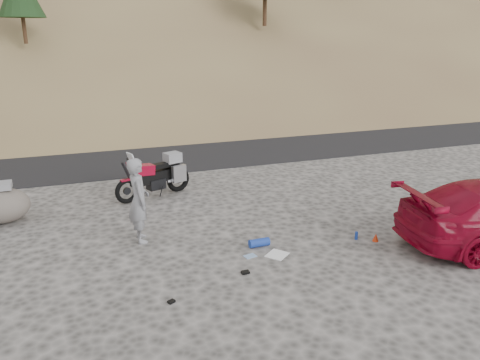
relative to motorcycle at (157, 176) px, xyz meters
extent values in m
plane|color=#3E3C39|center=(0.22, -3.39, -0.63)|extent=(140.00, 140.00, 0.00)
cube|color=black|center=(0.22, 5.61, -0.63)|extent=(120.00, 7.00, 0.05)
cylinder|color=#342313|center=(-3.78, 10.61, 4.27)|extent=(0.17, 0.17, 1.40)
cylinder|color=#342313|center=(8.22, 11.61, 5.32)|extent=(0.22, 0.22, 1.82)
torus|color=black|center=(-0.92, -0.35, -0.26)|extent=(0.73, 0.38, 0.73)
cylinder|color=black|center=(-0.92, -0.35, -0.26)|extent=(0.23, 0.14, 0.22)
torus|color=black|center=(0.69, 0.26, -0.26)|extent=(0.78, 0.42, 0.78)
cylinder|color=black|center=(0.69, 0.26, -0.26)|extent=(0.26, 0.17, 0.24)
cylinder|color=black|center=(-0.84, -0.32, 0.15)|extent=(0.41, 0.21, 0.90)
cylinder|color=black|center=(-0.69, -0.26, 0.57)|extent=(0.29, 0.66, 0.05)
cube|color=black|center=(-0.14, -0.05, -0.02)|extent=(1.34, 0.72, 0.33)
cube|color=black|center=(-0.04, -0.01, -0.24)|extent=(0.58, 0.49, 0.31)
cube|color=maroon|center=(-0.38, -0.14, 0.26)|extent=(0.66, 0.52, 0.34)
cube|color=maroon|center=(-0.66, -0.25, 0.39)|extent=(0.45, 0.47, 0.39)
cube|color=silver|center=(-0.73, -0.28, 0.68)|extent=(0.24, 0.36, 0.28)
cube|color=black|center=(0.12, 0.05, 0.28)|extent=(0.66, 0.44, 0.13)
cube|color=black|center=(0.51, 0.20, 0.24)|extent=(0.43, 0.32, 0.11)
cube|color=silver|center=(0.65, -0.06, 0.01)|extent=(0.46, 0.28, 0.50)
cube|color=silver|center=(0.45, 0.48, 0.01)|extent=(0.46, 0.28, 0.50)
cube|color=gray|center=(0.53, 0.20, 0.46)|extent=(0.57, 0.52, 0.29)
cube|color=maroon|center=(-0.92, -0.35, 0.07)|extent=(0.36, 0.24, 0.04)
cylinder|color=black|center=(0.08, -0.18, -0.43)|extent=(0.11, 0.23, 0.40)
cylinder|color=silver|center=(0.53, 0.04, -0.19)|extent=(0.51, 0.27, 0.14)
imported|color=gray|center=(-0.93, -3.00, -0.63)|extent=(0.49, 0.73, 1.98)
ellipsoid|color=#524C46|center=(-4.08, -0.68, -0.19)|extent=(1.55, 1.39, 0.88)
cube|color=white|center=(1.74, -4.79, -0.62)|extent=(0.60, 0.59, 0.01)
cylinder|color=navy|center=(1.53, -4.26, -0.53)|extent=(0.47, 0.19, 0.19)
cylinder|color=navy|center=(3.82, -4.67, -0.53)|extent=(0.09, 0.09, 0.19)
cone|color=red|center=(4.19, -4.91, -0.53)|extent=(0.17, 0.17, 0.19)
cube|color=black|center=(0.80, -5.32, -0.61)|extent=(0.16, 0.12, 0.05)
cube|color=black|center=(-0.82, -5.88, -0.61)|extent=(0.15, 0.14, 0.04)
cube|color=#809DC5|center=(1.16, -4.65, -0.62)|extent=(0.29, 0.24, 0.01)
camera|label=1|loc=(-2.16, -13.20, 3.97)|focal=35.00mm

